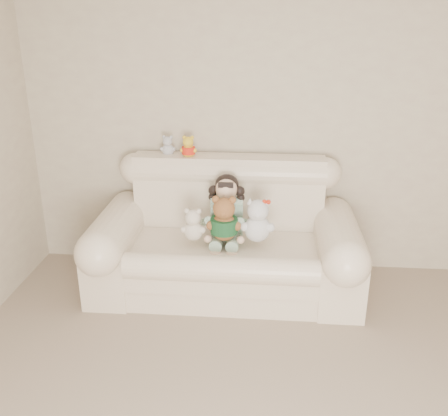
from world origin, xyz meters
The scene contains 8 objects.
wall_back centered at (0.00, 2.50, 1.30)m, with size 4.50×4.50×0.00m, color beige.
sofa centered at (-0.54, 2.00, 0.52)m, with size 2.10×0.95×1.03m, color #FAE1C9, non-canonical shape.
seated_child centered at (-0.54, 2.08, 0.69)m, with size 0.32×0.39×0.54m, color #337047, non-canonical shape.
brown_teddy centered at (-0.54, 1.88, 0.71)m, with size 0.27×0.20×0.41m, color brown, non-canonical shape.
white_cat centered at (-0.29, 1.88, 0.70)m, with size 0.26×0.20×0.40m, color silver, non-canonical shape.
cream_teddy centered at (-0.77, 1.85, 0.65)m, with size 0.19×0.15×0.30m, color silver, non-canonical shape.
yellow_mini_bear centered at (-0.87, 2.34, 1.12)m, with size 0.14×0.11×0.21m, color yellow, non-canonical shape.
grey_mini_plush centered at (-1.05, 2.38, 1.11)m, with size 0.13×0.10×0.20m, color silver, non-canonical shape.
Camera 1 is at (-0.24, -1.60, 2.11)m, focal length 40.32 mm.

